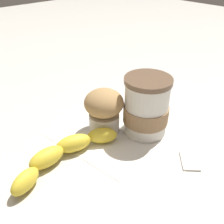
# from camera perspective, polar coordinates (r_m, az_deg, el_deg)

# --- Properties ---
(ground_plane) EXTENTS (3.00, 3.00, 0.00)m
(ground_plane) POSITION_cam_1_polar(r_m,az_deg,el_deg) (0.58, 0.00, -3.91)
(ground_plane) COLOR beige
(paper_napkin) EXTENTS (0.24, 0.24, 0.00)m
(paper_napkin) POSITION_cam_1_polar(r_m,az_deg,el_deg) (0.58, 0.00, -3.85)
(paper_napkin) COLOR white
(paper_napkin) RESTS_ON ground_plane
(coffee_cup) EXTENTS (0.10, 0.10, 0.13)m
(coffee_cup) POSITION_cam_1_polar(r_m,az_deg,el_deg) (0.55, 7.46, 0.99)
(coffee_cup) COLOR silver
(coffee_cup) RESTS_ON paper_napkin
(muffin) EXTENTS (0.08, 0.08, 0.10)m
(muffin) POSITION_cam_1_polar(r_m,az_deg,el_deg) (0.55, -1.76, 0.71)
(muffin) COLOR white
(muffin) RESTS_ON paper_napkin
(banana) EXTENTS (0.24, 0.07, 0.03)m
(banana) POSITION_cam_1_polar(r_m,az_deg,el_deg) (0.50, -10.41, -8.74)
(banana) COLOR yellow
(banana) RESTS_ON paper_napkin
(sugar_packet) EXTENTS (0.06, 0.06, 0.01)m
(sugar_packet) POSITION_cam_1_polar(r_m,az_deg,el_deg) (0.52, 16.63, -10.04)
(sugar_packet) COLOR white
(sugar_packet) RESTS_ON ground_plane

